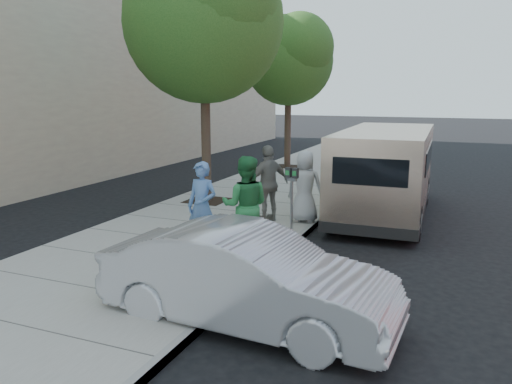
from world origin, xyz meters
TOP-DOWN VIEW (x-y plane):
  - ground at (0.00, 0.00)m, footprint 120.00×120.00m
  - sidewalk at (-1.00, 0.00)m, footprint 5.00×60.00m
  - curb_face at (1.44, 0.00)m, footprint 0.12×60.00m
  - tree_near at (-2.25, 2.40)m, footprint 4.62×4.60m
  - tree_far at (-2.25, 10.00)m, footprint 3.92×3.80m
  - parking_meter at (1.16, 0.14)m, footprint 0.33×0.17m
  - van at (2.90, 3.15)m, footprint 2.34×6.58m
  - sedan at (2.00, -4.47)m, footprint 4.55×1.82m
  - person_officer at (-0.14, -1.89)m, footprint 0.72×0.51m
  - person_green_shirt at (0.82, -1.81)m, footprint 1.17×1.02m
  - person_gray_shirt at (1.19, 1.11)m, footprint 0.97×0.70m
  - person_striped_polo at (0.32, 0.82)m, footprint 1.07×1.21m

SIDE VIEW (x-z plane):
  - ground at x=0.00m, z-range 0.00..0.00m
  - sidewalk at x=-1.00m, z-range 0.00..0.15m
  - curb_face at x=1.44m, z-range -0.01..0.15m
  - sedan at x=2.00m, z-range 0.00..1.47m
  - person_gray_shirt at x=1.19m, z-range 0.15..1.99m
  - person_officer at x=-0.14m, z-range 0.15..2.02m
  - person_striped_polo at x=0.32m, z-range 0.15..2.11m
  - person_green_shirt at x=0.82m, z-range 0.15..2.18m
  - parking_meter at x=1.16m, z-range 0.49..2.03m
  - van at x=2.90m, z-range 0.07..2.49m
  - tree_far at x=-2.25m, z-range 1.64..8.13m
  - tree_near at x=-2.25m, z-range 1.78..9.31m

